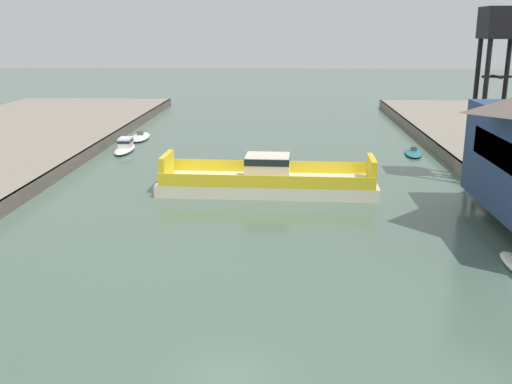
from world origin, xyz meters
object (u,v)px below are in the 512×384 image
moored_boat_mid_left (413,153)px  crane_tower (501,42)px  moored_boat_far_left (140,137)px  chain_ferry (268,180)px  moored_boat_near_left (125,146)px

moored_boat_mid_left → crane_tower: size_ratio=0.40×
moored_boat_mid_left → moored_boat_far_left: size_ratio=0.86×
chain_ferry → moored_boat_mid_left: size_ratio=3.28×
moored_boat_near_left → moored_boat_far_left: size_ratio=0.96×
moored_boat_near_left → moored_boat_far_left: moored_boat_near_left is taller
moored_boat_mid_left → moored_boat_near_left: bearing=179.8°
chain_ferry → crane_tower: (20.86, 4.42, 12.08)m
chain_ferry → moored_boat_far_left: 31.05m
moored_boat_near_left → crane_tower: size_ratio=0.45×
moored_boat_mid_left → moored_boat_far_left: moored_boat_far_left is taller
moored_boat_near_left → moored_boat_far_left: bearing=91.0°
moored_boat_mid_left → moored_boat_far_left: (-34.43, 8.28, 0.06)m
chain_ferry → moored_boat_mid_left: bearing=45.9°
moored_boat_mid_left → crane_tower: 18.58m
moored_boat_far_left → moored_boat_near_left: bearing=-89.0°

